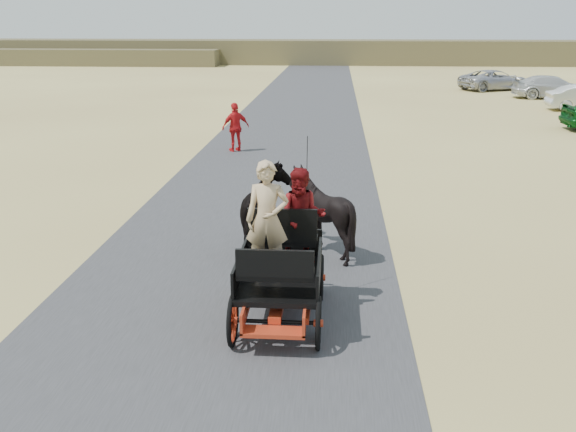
# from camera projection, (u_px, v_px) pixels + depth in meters

# --- Properties ---
(ground) EXTENTS (140.00, 140.00, 0.00)m
(ground) POSITION_uv_depth(u_px,v_px,m) (183.00, 399.00, 7.98)
(ground) COLOR tan
(road) EXTENTS (6.00, 140.00, 0.01)m
(road) POSITION_uv_depth(u_px,v_px,m) (183.00, 399.00, 7.98)
(road) COLOR #38383A
(road) RESTS_ON ground
(ridge_far) EXTENTS (140.00, 6.00, 2.40)m
(ridge_far) POSITION_uv_depth(u_px,v_px,m) (320.00, 52.00, 66.71)
(ridge_far) COLOR brown
(ridge_far) RESTS_ON ground
(ridge_near) EXTENTS (40.00, 4.00, 1.60)m
(ridge_near) POSITION_uv_depth(u_px,v_px,m) (24.00, 57.00, 65.15)
(ridge_near) COLOR brown
(ridge_near) RESTS_ON ground
(carriage) EXTENTS (1.30, 2.40, 0.72)m
(carriage) POSITION_uv_depth(u_px,v_px,m) (280.00, 297.00, 10.03)
(carriage) COLOR black
(carriage) RESTS_ON ground
(horse_left) EXTENTS (0.91, 2.01, 1.70)m
(horse_left) POSITION_uv_depth(u_px,v_px,m) (266.00, 212.00, 12.78)
(horse_left) COLOR black
(horse_left) RESTS_ON ground
(horse_right) EXTENTS (1.37, 1.54, 1.70)m
(horse_right) POSITION_uv_depth(u_px,v_px,m) (321.00, 213.00, 12.71)
(horse_right) COLOR black
(horse_right) RESTS_ON ground
(driver_man) EXTENTS (0.66, 0.43, 1.80)m
(driver_man) POSITION_uv_depth(u_px,v_px,m) (267.00, 219.00, 9.72)
(driver_man) COLOR tan
(driver_man) RESTS_ON carriage
(passenger_woman) EXTENTS (0.77, 0.60, 1.58)m
(passenger_woman) POSITION_uv_depth(u_px,v_px,m) (302.00, 216.00, 10.24)
(passenger_woman) COLOR #660C0F
(passenger_woman) RESTS_ON carriage
(pedestrian) EXTENTS (1.08, 0.89, 1.73)m
(pedestrian) POSITION_uv_depth(u_px,v_px,m) (236.00, 127.00, 22.62)
(pedestrian) COLOR red
(pedestrian) RESTS_ON ground
(car_c) EXTENTS (4.62, 2.04, 1.32)m
(car_c) POSITION_uv_depth(u_px,v_px,m) (552.00, 87.00, 37.79)
(car_c) COLOR silver
(car_c) RESTS_ON ground
(car_d) EXTENTS (5.18, 3.96, 1.31)m
(car_d) POSITION_uv_depth(u_px,v_px,m) (494.00, 80.00, 42.27)
(car_d) COLOR #B2B2B7
(car_d) RESTS_ON ground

